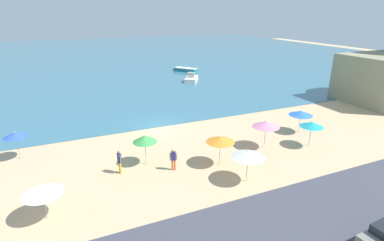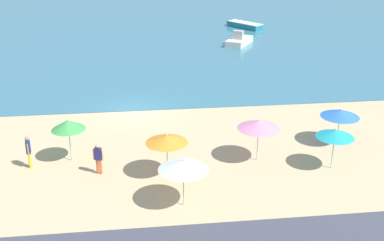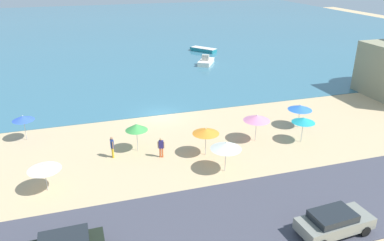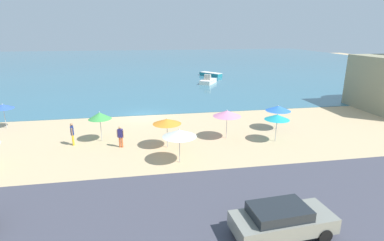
% 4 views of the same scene
% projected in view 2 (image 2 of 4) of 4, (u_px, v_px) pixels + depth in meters
% --- Properties ---
extents(ground_plane, '(160.00, 160.00, 0.00)m').
position_uv_depth(ground_plane, '(134.00, 111.00, 33.60)').
color(ground_plane, tan).
extents(beach_umbrella_0, '(2.25, 2.25, 2.26)m').
position_uv_depth(beach_umbrella_0, '(340.00, 113.00, 27.97)').
color(beach_umbrella_0, '#B2B2B7').
rests_on(beach_umbrella_0, ground_plane).
extents(beach_umbrella_1, '(2.32, 2.32, 2.43)m').
position_uv_depth(beach_umbrella_1, '(183.00, 165.00, 21.74)').
color(beach_umbrella_1, '#B2B2B7').
rests_on(beach_umbrella_1, ground_plane).
extents(beach_umbrella_2, '(1.84, 1.84, 2.48)m').
position_uv_depth(beach_umbrella_2, '(68.00, 125.00, 25.92)').
color(beach_umbrella_2, '#B2B2B7').
rests_on(beach_umbrella_2, ground_plane).
extents(beach_umbrella_5, '(2.17, 2.17, 2.37)m').
position_uv_depth(beach_umbrella_5, '(167.00, 139.00, 24.33)').
color(beach_umbrella_5, '#B2B2B7').
rests_on(beach_umbrella_5, ground_plane).
extents(beach_umbrella_6, '(2.00, 2.00, 2.34)m').
position_uv_depth(beach_umbrella_6, '(335.00, 133.00, 25.12)').
color(beach_umbrella_6, '#B2B2B7').
rests_on(beach_umbrella_6, ground_plane).
extents(beach_umbrella_7, '(2.31, 2.31, 2.47)m').
position_uv_depth(beach_umbrella_7, '(259.00, 124.00, 25.94)').
color(beach_umbrella_7, '#B2B2B7').
rests_on(beach_umbrella_7, ground_plane).
extents(bather_0, '(0.26, 0.57, 1.81)m').
position_uv_depth(bather_0, '(29.00, 150.00, 25.59)').
color(bather_0, yellow).
rests_on(bather_0, ground_plane).
extents(bather_1, '(0.55, 0.32, 1.72)m').
position_uv_depth(bather_1, '(98.00, 157.00, 24.97)').
color(bather_1, '#DA5F2F').
rests_on(bather_1, ground_plane).
extents(skiff_nearshore, '(3.95, 4.66, 0.68)m').
position_uv_depth(skiff_nearshore, '(245.00, 25.00, 59.20)').
color(skiff_nearshore, teal).
rests_on(skiff_nearshore, sea).
extents(skiff_offshore, '(3.63, 4.41, 1.57)m').
position_uv_depth(skiff_offshore, '(239.00, 41.00, 51.17)').
color(skiff_offshore, silver).
rests_on(skiff_offshore, sea).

